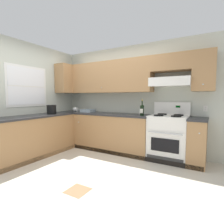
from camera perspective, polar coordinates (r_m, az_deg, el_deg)
name	(u,v)px	position (r m, az deg, el deg)	size (l,w,h in m)	color
ground_plane	(78,168)	(3.48, -10.91, -17.30)	(7.04, 7.04, 0.00)	beige
floor_accent_tile	(78,190)	(2.73, -11.08, -23.73)	(0.30, 0.30, 0.01)	olive
wall_back	(132,90)	(4.32, 6.36, 7.12)	(4.68, 0.57, 2.55)	beige
wall_left	(32,96)	(4.56, -24.57, 4.88)	(0.47, 4.00, 2.55)	beige
counter_back_run	(111,132)	(4.34, -0.46, -6.52)	(3.60, 0.65, 0.91)	#A87A4C
counter_left_run	(34,136)	(4.23, -23.97, -7.21)	(0.63, 1.91, 0.91)	#A87A4C
stove	(168,137)	(3.85, 17.78, -7.82)	(0.76, 0.62, 1.20)	white
wine_bottle	(142,109)	(3.83, 9.74, 0.83)	(0.08, 0.09, 0.34)	black
bowl	(88,111)	(4.71, -7.84, 0.28)	(0.32, 0.28, 0.07)	#9EADB7
bucket	(51,109)	(4.35, -19.08, 0.83)	(0.23, 0.23, 0.21)	black
paper_towel_roll	(76,109)	(4.97, -11.65, 0.84)	(0.10, 0.11, 0.11)	white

